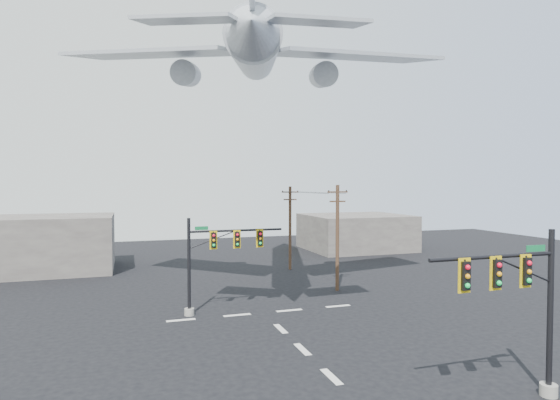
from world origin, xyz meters
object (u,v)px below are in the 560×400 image
object	(u,v)px
utility_pole_a	(337,235)
airliner	(255,53)
signal_mast_far	(214,259)
utility_pole_b	(290,226)
signal_mast_near	(523,306)

from	to	relation	value
utility_pole_a	airliner	xyz separation A→B (m)	(-7.38, 0.57, 15.51)
signal_mast_far	utility_pole_b	xyz separation A→B (m)	(11.15, 14.89, 0.81)
signal_mast_far	utility_pole_a	distance (m)	12.41
utility_pole_b	signal_mast_near	bearing A→B (deg)	-77.66
utility_pole_a	utility_pole_b	bearing A→B (deg)	96.34
signal_mast_far	signal_mast_near	bearing A→B (deg)	-60.19
signal_mast_near	utility_pole_b	distance (m)	32.89
utility_pole_a	airliner	bearing A→B (deg)	178.85
airliner	utility_pole_b	bearing A→B (deg)	-17.36
signal_mast_far	utility_pole_a	bearing A→B (deg)	18.44
airliner	utility_pole_a	bearing A→B (deg)	-78.64
signal_mast_far	utility_pole_b	size ratio (longest dim) A/B	0.80
signal_mast_near	signal_mast_far	bearing A→B (deg)	119.81
signal_mast_far	airliner	bearing A→B (deg)	45.78
signal_mast_near	utility_pole_a	size ratio (longest dim) A/B	0.80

